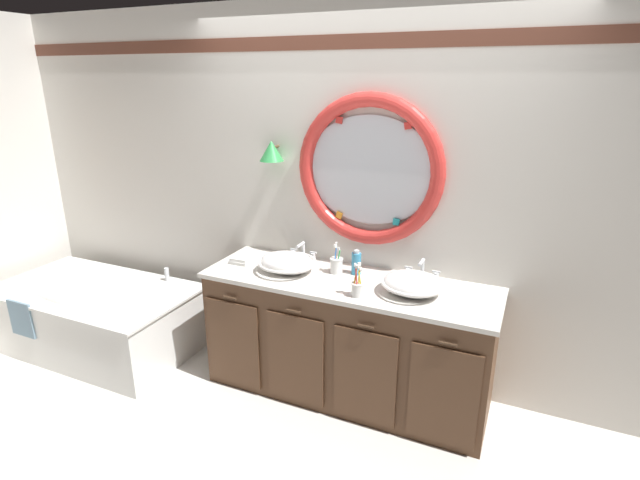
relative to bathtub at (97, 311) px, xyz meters
The scene contains 12 objects.
ground_plane 2.06m from the bathtub, ahead, with size 14.00×14.00×0.00m, color silver.
back_wall_assembly 2.35m from the bathtub, 16.41° to the left, with size 6.40×0.26×2.60m.
vanity_counter 2.08m from the bathtub, ahead, with size 1.94×0.64×0.85m.
bathtub is the anchor object (origin of this frame).
sink_basin_left 1.75m from the bathtub, ahead, with size 0.40×0.40×0.13m.
sink_basin_right 2.57m from the bathtub, ahead, with size 0.39×0.39×0.13m.
faucet_set_left 1.79m from the bathtub, 16.56° to the left, with size 0.21×0.12×0.14m.
faucet_set_right 2.61m from the bathtub, 10.97° to the left, with size 0.24×0.12×0.15m.
toothbrush_holder_left 2.06m from the bathtub, 10.25° to the left, with size 0.09×0.09×0.22m.
toothbrush_holder_right 2.28m from the bathtub, ahead, with size 0.08×0.08×0.22m.
soap_dispenser 2.19m from the bathtub, 10.66° to the left, with size 0.06×0.07×0.18m.
folded_hand_towel 1.39m from the bathtub, 11.13° to the left, with size 0.14×0.12×0.05m.
Camera 1 is at (1.07, -2.52, 2.12)m, focal length 27.53 mm.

